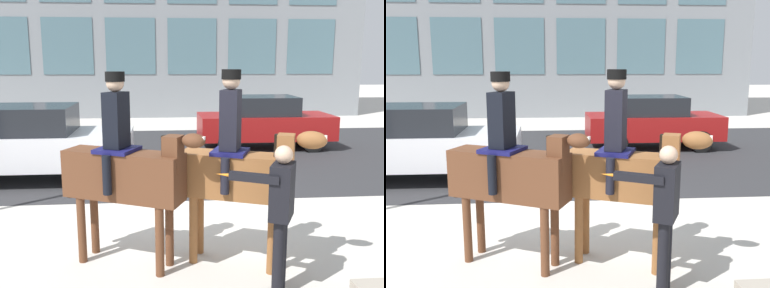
% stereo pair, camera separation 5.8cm
% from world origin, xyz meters
% --- Properties ---
extents(ground_plane, '(80.00, 80.00, 0.00)m').
position_xyz_m(ground_plane, '(0.00, 0.00, 0.00)').
color(ground_plane, beige).
extents(road_surface, '(19.16, 8.50, 0.01)m').
position_xyz_m(road_surface, '(0.00, 4.75, 0.00)').
color(road_surface, '#2D2D30').
rests_on(road_surface, ground_plane).
extents(mounted_horse_lead, '(1.83, 1.07, 2.49)m').
position_xyz_m(mounted_horse_lead, '(-0.71, -1.98, 1.27)').
color(mounted_horse_lead, '#59331E').
rests_on(mounted_horse_lead, ground_plane).
extents(mounted_horse_companion, '(1.79, 0.97, 2.52)m').
position_xyz_m(mounted_horse_companion, '(0.72, -2.08, 1.28)').
color(mounted_horse_companion, brown).
rests_on(mounted_horse_companion, ground_plane).
extents(pedestrian_bystander, '(0.92, 0.46, 1.73)m').
position_xyz_m(pedestrian_bystander, '(1.04, -2.86, 1.02)').
color(pedestrian_bystander, black).
rests_on(pedestrian_bystander, ground_plane).
extents(street_car_near_lane, '(4.61, 1.90, 1.67)m').
position_xyz_m(street_car_near_lane, '(-3.20, 2.30, 0.86)').
color(street_car_near_lane, silver).
rests_on(street_car_near_lane, ground_plane).
extents(street_car_far_lane, '(4.01, 1.77, 1.58)m').
position_xyz_m(street_car_far_lane, '(2.98, 5.45, 0.81)').
color(street_car_far_lane, maroon).
rests_on(street_car_far_lane, ground_plane).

